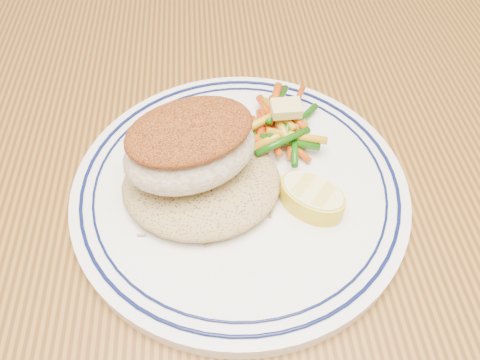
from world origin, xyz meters
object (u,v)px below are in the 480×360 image
plate (240,187)px  fish_fillet (190,146)px  lemon_wedge (312,197)px  dining_table (243,241)px  rice_pilaf (202,180)px  vegetable_pile (276,129)px

plate → fish_fillet: size_ratio=2.25×
lemon_wedge → fish_fillet: bearing=161.5°
fish_fillet → plate: bearing=-5.6°
dining_table → rice_pilaf: rice_pilaf is taller
fish_fillet → vegetable_pile: fish_fillet is taller
vegetable_pile → lemon_wedge: vegetable_pile is taller
dining_table → lemon_wedge: size_ratio=19.90×
dining_table → fish_fillet: fish_fillet is taller
rice_pilaf → lemon_wedge: (0.09, -0.02, -0.00)m
plate → vegetable_pile: vegetable_pile is taller
fish_fillet → lemon_wedge: bearing=-18.5°
dining_table → lemon_wedge: (0.05, -0.04, 0.12)m
fish_fillet → lemon_wedge: fish_fillet is taller
fish_fillet → dining_table: bearing=7.0°
plate → vegetable_pile: size_ratio=2.75×
vegetable_pile → lemon_wedge: (0.02, -0.08, -0.00)m
rice_pilaf → lemon_wedge: 0.09m
dining_table → vegetable_pile: (0.03, 0.04, 0.13)m
dining_table → plate: (-0.00, -0.01, 0.11)m
plate → dining_table: bearing=67.4°
plate → rice_pilaf: size_ratio=2.17×
dining_table → lemon_wedge: bearing=-35.3°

